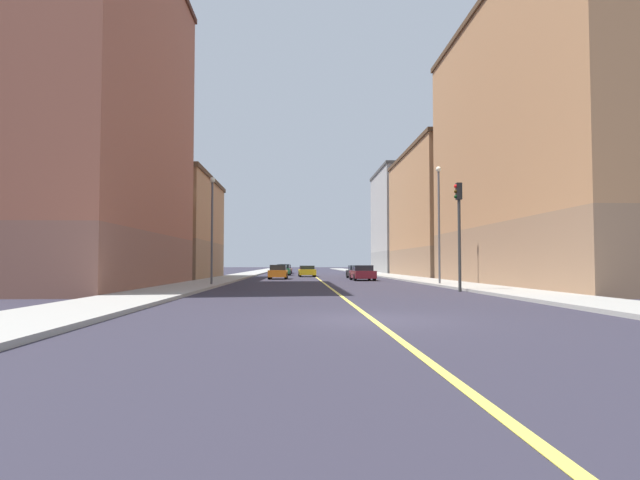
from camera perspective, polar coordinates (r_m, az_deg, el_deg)
The scene contains 19 objects.
ground_plane at distance 14.21m, azimuth 5.68°, elevation -8.59°, with size 400.00×400.00×0.00m, color #2C2936.
sidewalk_left at distance 63.91m, azimuth 7.23°, elevation -3.83°, with size 3.41×168.00×0.15m, color #9E9B93.
sidewalk_right at distance 63.36m, azimuth -8.53°, elevation -3.83°, with size 3.41×168.00×0.15m, color #9E9B93.
lane_center_stripe at distance 63.04m, azimuth -0.62°, elevation -3.93°, with size 0.16×154.00×0.01m, color #E5D14C.
building_left_near at distance 39.08m, azimuth 23.86°, elevation 9.85°, with size 9.57×25.96×19.49m.
building_left_mid at distance 62.13m, azimuth 13.52°, elevation 2.79°, with size 9.57×22.14×14.44m.
building_left_far at distance 82.28m, azimuth 9.54°, elevation 1.97°, with size 9.57×16.60×15.93m.
building_right_corner at distance 36.09m, azimuth -24.17°, elevation 12.51°, with size 9.57×20.07×21.47m.
building_right_midblock at distance 53.44m, azimuth -16.57°, elevation 1.29°, with size 9.57×16.54×9.98m.
traffic_light_left_near at distance 28.83m, azimuth 14.89°, elevation 2.03°, with size 0.40×0.32×5.80m.
street_lamp_left_near at distance 36.51m, azimuth 12.83°, elevation 2.86°, with size 0.36×0.36×7.97m.
street_lamp_right_near at distance 34.96m, azimuth -11.68°, elevation 2.26°, with size 0.36×0.36×7.01m.
car_yellow at distance 59.55m, azimuth -1.43°, elevation -3.42°, with size 2.00×4.30×1.25m.
car_blue at distance 83.83m, azimuth -3.83°, elevation -3.13°, with size 1.96×4.16×1.39m.
car_green at distance 66.44m, azimuth -4.01°, elevation -3.29°, with size 1.89×4.53×1.39m.
car_orange at distance 50.59m, azimuth -4.58°, elevation -3.51°, with size 1.83×4.18×1.37m.
car_red at distance 76.93m, azimuth -3.80°, elevation -3.20°, with size 1.95×4.46×1.31m.
car_black at distance 53.01m, azimuth 4.09°, elevation -3.50°, with size 2.02×4.21×1.31m.
car_maroon at distance 46.45m, azimuth 4.64°, elevation -3.60°, with size 1.97×4.50×1.34m.
Camera 1 is at (-1.98, -13.99, 1.49)m, focal length 29.38 mm.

